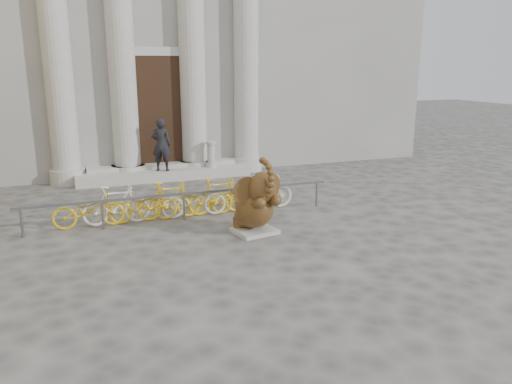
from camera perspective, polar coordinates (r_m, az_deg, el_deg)
name	(u,v)px	position (r m, az deg, el deg)	size (l,w,h in m)	color
ground	(260,285)	(9.23, 0.42, -10.54)	(80.00, 80.00, 0.00)	#474442
classical_building	(135,14)	(23.06, -13.68, 19.12)	(22.00, 10.70, 12.00)	gray
entrance_steps	(165,174)	(17.87, -10.38, 2.09)	(6.00, 1.20, 0.36)	#A8A59E
elephant_statue	(255,205)	(11.72, -0.07, -1.54)	(1.23, 1.46, 1.87)	#A8A59E
bike_rack	(181,199)	(13.11, -8.55, -0.81)	(8.00, 0.53, 1.00)	slate
pedestrian	(161,145)	(17.32, -10.77, 5.34)	(0.66, 0.43, 1.81)	black
balustrade_post	(211,155)	(17.81, -5.15, 4.21)	(0.38, 0.38, 0.92)	#A8A59E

